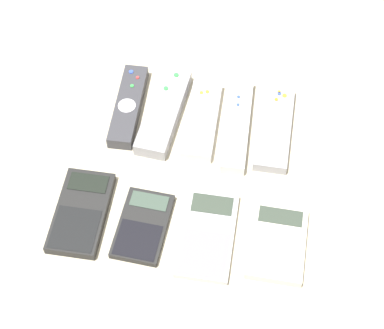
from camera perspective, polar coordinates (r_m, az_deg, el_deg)
ground_plane at (r=1.09m, az=-0.20°, el=-1.37°), size 3.00×3.00×0.00m
remote_0 at (r=1.18m, az=-5.67°, el=5.19°), size 0.05×0.18×0.03m
remote_1 at (r=1.16m, az=-2.54°, el=4.68°), size 0.07×0.19×0.03m
remote_2 at (r=1.15m, az=0.90°, el=3.97°), size 0.06×0.17×0.02m
remote_3 at (r=1.15m, az=4.05°, el=3.54°), size 0.05×0.20×0.03m
remote_4 at (r=1.15m, az=7.34°, el=3.24°), size 0.06×0.18×0.02m
calculator_0 at (r=1.06m, az=-9.82°, el=-4.21°), size 0.09×0.16×0.02m
calculator_1 at (r=1.04m, az=-4.40°, el=-5.45°), size 0.08×0.13×0.01m
calculator_2 at (r=1.03m, az=1.38°, el=-6.27°), size 0.09×0.16×0.01m
calculator_3 at (r=1.03m, az=7.57°, el=-6.96°), size 0.09×0.13×0.02m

